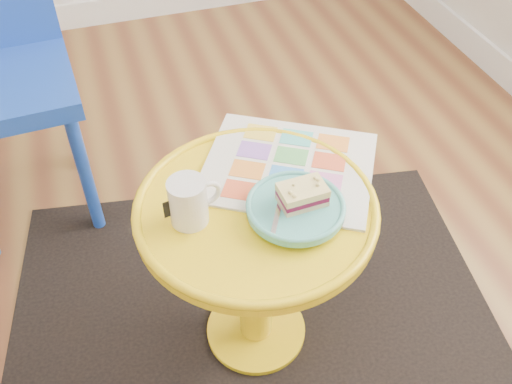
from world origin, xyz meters
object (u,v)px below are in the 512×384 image
object	(u,v)px
plate	(296,208)
newspaper	(288,167)
mug	(189,200)
side_table	(256,248)

from	to	relation	value
plate	newspaper	bearing A→B (deg)	74.93
mug	newspaper	bearing A→B (deg)	9.97
newspaper	mug	xyz separation A→B (m)	(-0.24, -0.09, 0.05)
side_table	newspaper	bearing A→B (deg)	40.34
side_table	mug	bearing A→B (deg)	178.01
plate	side_table	bearing A→B (deg)	143.54
side_table	newspaper	distance (m)	0.20
newspaper	side_table	bearing A→B (deg)	-108.60
side_table	newspaper	size ratio (longest dim) A/B	1.38
side_table	mug	xyz separation A→B (m)	(-0.14, 0.00, 0.19)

